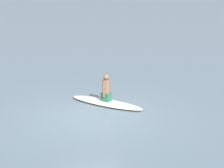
{
  "coord_description": "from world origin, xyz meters",
  "views": [
    {
      "loc": [
        10.82,
        -5.02,
        4.31
      ],
      "look_at": [
        -1.21,
        1.28,
        0.63
      ],
      "focal_mm": 62.95,
      "sensor_mm": 36.0,
      "label": 1
    }
  ],
  "objects": [
    {
      "name": "person_paddler",
      "position": [
        -0.91,
        0.89,
        0.57
      ],
      "size": [
        0.4,
        0.4,
        0.96
      ],
      "rotation": [
        0.0,
        0.0,
        -2.63
      ],
      "color": "#26664C",
      "rests_on": "surfboard"
    },
    {
      "name": "ground_plane",
      "position": [
        0.0,
        0.0,
        0.0
      ],
      "size": [
        400.0,
        400.0,
        0.0
      ],
      "primitive_type": "plane",
      "color": "slate"
    },
    {
      "name": "surfboard",
      "position": [
        -0.91,
        0.89,
        0.07
      ],
      "size": [
        2.87,
        2.05,
        0.13
      ],
      "primitive_type": "ellipsoid",
      "rotation": [
        0.0,
        0.0,
        -2.63
      ],
      "color": "silver",
      "rests_on": "ground"
    }
  ]
}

